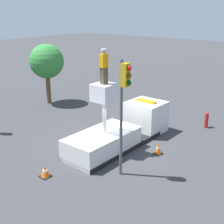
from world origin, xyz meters
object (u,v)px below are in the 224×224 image
object	(u,v)px
fire_hydrant	(206,120)
tree_right_bg	(47,62)
traffic_cone_curbside	(158,149)
traffic_light_pole	(124,96)
traffic_cone_rear	(45,172)
worker	(104,67)
bucket_truck	(121,131)

from	to	relation	value
fire_hydrant	tree_right_bg	distance (m)	12.93
traffic_cone_curbside	traffic_light_pole	bearing A→B (deg)	177.94
fire_hydrant	tree_right_bg	size ratio (longest dim) A/B	0.22
fire_hydrant	tree_right_bg	xyz separation A→B (m)	(-2.97, 12.24, 2.90)
traffic_cone_rear	tree_right_bg	bearing A→B (deg)	49.45
fire_hydrant	worker	bearing A→B (deg)	158.92
worker	traffic_cone_rear	xyz separation A→B (m)	(-3.71, 0.44, -4.43)
worker	tree_right_bg	distance (m)	10.44
worker	tree_right_bg	size ratio (longest dim) A/B	0.36
traffic_light_pole	traffic_cone_rear	bearing A→B (deg)	132.18
traffic_cone_curbside	tree_right_bg	xyz separation A→B (m)	(2.40, 11.88, 3.11)
bucket_truck	traffic_cone_rear	bearing A→B (deg)	175.16
worker	fire_hydrant	size ratio (longest dim) A/B	1.67
fire_hydrant	bucket_truck	bearing A→B (deg)	154.01
tree_right_bg	traffic_cone_curbside	bearing A→B (deg)	-101.40
worker	fire_hydrant	world-z (taller)	worker
traffic_cone_rear	traffic_cone_curbside	bearing A→B (deg)	-27.37
bucket_truck	tree_right_bg	distance (m)	10.22
bucket_truck	worker	size ratio (longest dim) A/B	4.18
traffic_cone_curbside	tree_right_bg	size ratio (longest dim) A/B	0.13
traffic_cone_curbside	tree_right_bg	distance (m)	12.51
worker	fire_hydrant	bearing A→B (deg)	-21.08
bucket_truck	traffic_cone_rear	size ratio (longest dim) A/B	13.06
fire_hydrant	traffic_cone_curbside	world-z (taller)	fire_hydrant
bucket_truck	worker	world-z (taller)	worker
fire_hydrant	traffic_cone_rear	bearing A→B (deg)	163.65
worker	traffic_light_pole	xyz separation A→B (m)	(-1.28, -2.24, -0.85)
bucket_truck	traffic_light_pole	size ratio (longest dim) A/B	1.34
traffic_cone_curbside	tree_right_bg	world-z (taller)	tree_right_bg
tree_right_bg	traffic_light_pole	bearing A→B (deg)	-114.43
bucket_truck	traffic_cone_curbside	bearing A→B (deg)	-85.06
fire_hydrant	traffic_cone_rear	xyz separation A→B (m)	(-10.74, 3.15, -0.25)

